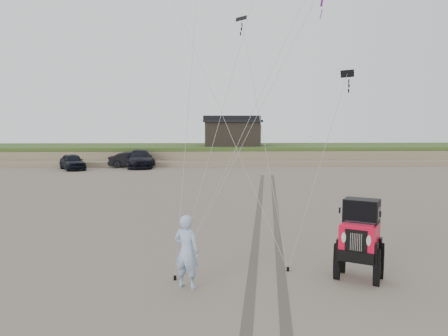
% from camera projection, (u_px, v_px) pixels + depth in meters
% --- Properties ---
extents(ground, '(160.00, 160.00, 0.00)m').
position_uv_depth(ground, '(236.00, 270.00, 12.38)').
color(ground, '#6B6054').
rests_on(ground, ground).
extents(dune_ridge, '(160.00, 14.25, 1.73)m').
position_uv_depth(dune_ridge, '(214.00, 153.00, 49.58)').
color(dune_ridge, '#7A6B54').
rests_on(dune_ridge, ground).
extents(cabin, '(6.40, 5.40, 3.35)m').
position_uv_depth(cabin, '(232.00, 132.00, 48.92)').
color(cabin, black).
rests_on(cabin, dune_ridge).
extents(truck_a, '(3.55, 4.52, 1.44)m').
position_uv_depth(truck_a, '(72.00, 162.00, 39.64)').
color(truck_a, black).
rests_on(truck_a, ground).
extents(truck_b, '(4.54, 1.95, 1.46)m').
position_uv_depth(truck_b, '(132.00, 160.00, 41.85)').
color(truck_b, black).
rests_on(truck_b, ground).
extents(truck_c, '(3.20, 6.04, 1.67)m').
position_uv_depth(truck_c, '(140.00, 159.00, 41.65)').
color(truck_c, black).
rests_on(truck_c, ground).
extents(jeep, '(4.04, 4.96, 1.71)m').
position_uv_depth(jeep, '(359.00, 248.00, 11.51)').
color(jeep, red).
rests_on(jeep, ground).
extents(man, '(0.81, 0.69, 1.87)m').
position_uv_depth(man, '(187.00, 251.00, 10.93)').
color(man, '#8CABD9').
rests_on(man, ground).
extents(stake_main, '(0.08, 0.08, 0.12)m').
position_uv_depth(stake_main, '(175.00, 278.00, 11.54)').
color(stake_main, black).
rests_on(stake_main, ground).
extents(stake_aux, '(0.08, 0.08, 0.12)m').
position_uv_depth(stake_aux, '(288.00, 269.00, 12.24)').
color(stake_aux, black).
rests_on(stake_aux, ground).
extents(tire_tracks, '(5.22, 29.74, 0.01)m').
position_uv_depth(tire_tracks, '(267.00, 212.00, 20.41)').
color(tire_tracks, '#4C443D').
rests_on(tire_tracks, ground).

